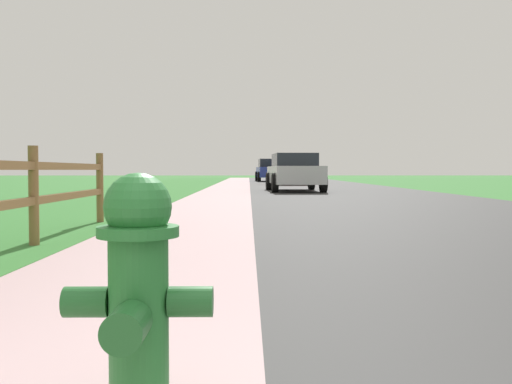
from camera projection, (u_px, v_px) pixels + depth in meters
name	position (u px, v px, depth m)	size (l,w,h in m)	color
ground_plane	(250.00, 189.00, 25.81)	(120.00, 120.00, 0.00)	#357932
road_asphalt	(322.00, 187.00, 27.85)	(7.00, 66.00, 0.01)	#393939
curb_concrete	(188.00, 187.00, 27.77)	(6.00, 66.00, 0.01)	#C09EA2
grass_verge	(157.00, 187.00, 27.75)	(5.00, 66.00, 0.00)	#357932
fire_hydrant	(138.00, 297.00, 1.87)	(0.48, 0.42, 0.83)	#287233
parked_suv_silver	(294.00, 172.00, 22.65)	(2.17, 4.74, 1.48)	#B7BABF
parked_car_red	(290.00, 170.00, 33.02)	(2.23, 4.54, 1.62)	maroon
parked_car_blue	(270.00, 170.00, 42.05)	(2.16, 4.94, 1.63)	navy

